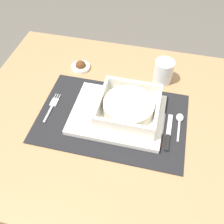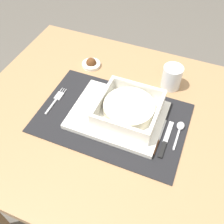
% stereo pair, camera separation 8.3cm
% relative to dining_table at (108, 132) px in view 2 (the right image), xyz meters
% --- Properties ---
extents(ground_plane, '(6.00, 6.00, 0.00)m').
position_rel_dining_table_xyz_m(ground_plane, '(0.00, 0.00, -0.61)').
color(ground_plane, '#59544C').
extents(dining_table, '(0.91, 0.78, 0.71)m').
position_rel_dining_table_xyz_m(dining_table, '(0.00, 0.00, 0.00)').
color(dining_table, '#A37A51').
rests_on(dining_table, ground).
extents(placemat, '(0.47, 0.31, 0.00)m').
position_rel_dining_table_xyz_m(placemat, '(0.02, -0.01, 0.10)').
color(placemat, black).
rests_on(placemat, dining_table).
extents(serving_plate, '(0.29, 0.22, 0.02)m').
position_rel_dining_table_xyz_m(serving_plate, '(0.04, -0.00, 0.11)').
color(serving_plate, white).
rests_on(serving_plate, placemat).
extents(porridge_bowl, '(0.19, 0.19, 0.06)m').
position_rel_dining_table_xyz_m(porridge_bowl, '(0.07, 0.01, 0.14)').
color(porridge_bowl, white).
rests_on(porridge_bowl, serving_plate).
extents(fork, '(0.02, 0.13, 0.00)m').
position_rel_dining_table_xyz_m(fork, '(-0.18, -0.01, 0.11)').
color(fork, silver).
rests_on(fork, placemat).
extents(spoon, '(0.02, 0.11, 0.01)m').
position_rel_dining_table_xyz_m(spoon, '(0.23, 0.03, 0.11)').
color(spoon, silver).
rests_on(spoon, placemat).
extents(butter_knife, '(0.01, 0.14, 0.01)m').
position_rel_dining_table_xyz_m(butter_knife, '(0.20, -0.04, 0.11)').
color(butter_knife, black).
rests_on(butter_knife, placemat).
extents(bread_knife, '(0.01, 0.14, 0.01)m').
position_rel_dining_table_xyz_m(bread_knife, '(0.18, -0.03, 0.11)').
color(bread_knife, '#59331E').
rests_on(bread_knife, placemat).
extents(drinking_glass, '(0.07, 0.07, 0.08)m').
position_rel_dining_table_xyz_m(drinking_glass, '(0.16, 0.21, 0.14)').
color(drinking_glass, white).
rests_on(drinking_glass, dining_table).
extents(condiment_saucer, '(0.07, 0.07, 0.04)m').
position_rel_dining_table_xyz_m(condiment_saucer, '(-0.15, 0.20, 0.11)').
color(condiment_saucer, white).
rests_on(condiment_saucer, dining_table).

